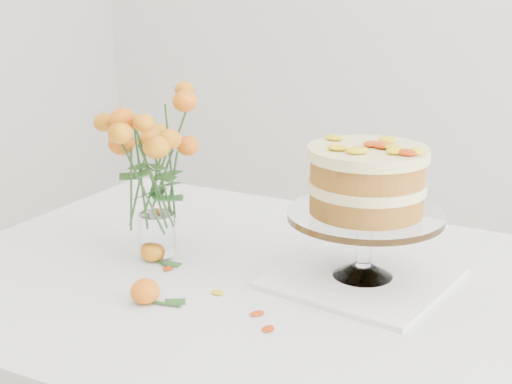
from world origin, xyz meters
TOP-DOWN VIEW (x-y plane):
  - table at (0.00, 0.00)m, footprint 1.43×0.93m
  - napkin at (0.09, 0.08)m, footprint 0.34×0.34m
  - cake_stand at (0.09, 0.08)m, footprint 0.28×0.28m
  - rose_vase at (-0.32, -0.00)m, footprint 0.30×0.30m
  - loose_rose_near at (-0.31, -0.03)m, footprint 0.08×0.05m
  - loose_rose_far at (-0.21, -0.19)m, footprint 0.09×0.05m
  - stray_petal_a at (-0.12, -0.10)m, footprint 0.03×0.02m
  - stray_petal_b at (-0.02, -0.14)m, footprint 0.03×0.02m
  - stray_petal_c at (0.02, -0.18)m, footprint 0.03×0.02m
  - stray_petal_d at (-0.26, -0.05)m, footprint 0.03×0.02m

SIDE VIEW (x-z plane):
  - table at x=0.00m, z-range 0.30..1.05m
  - stray_petal_a at x=-0.12m, z-range 0.76..0.76m
  - stray_petal_b at x=-0.02m, z-range 0.76..0.76m
  - stray_petal_c at x=0.02m, z-range 0.76..0.76m
  - stray_petal_d at x=-0.26m, z-range 0.76..0.76m
  - napkin at x=0.09m, z-range 0.76..0.77m
  - loose_rose_near at x=-0.31m, z-range 0.76..0.80m
  - loose_rose_far at x=-0.21m, z-range 0.76..0.80m
  - cake_stand at x=0.09m, z-range 0.81..1.06m
  - rose_vase at x=-0.32m, z-range 0.79..1.15m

